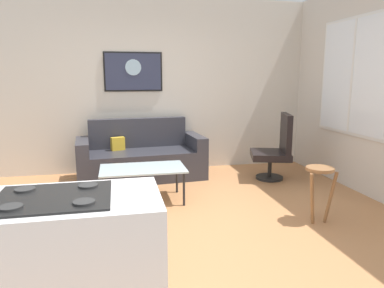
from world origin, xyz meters
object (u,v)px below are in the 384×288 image
Objects in this scene: bar_stool at (319,181)px; wall_painting at (133,72)px; coffee_table at (143,170)px; armchair at (276,149)px; couch at (141,159)px.

bar_stool is 0.66× the size of wall_painting.
armchair is (2.05, 0.57, 0.07)m from coffee_table.
armchair is 1.63m from bar_stool.
couch is at bearing 129.40° from bar_stool.
bar_stool is (1.74, -2.11, 0.16)m from couch.
couch reaches higher than coffee_table.
wall_painting reaches higher than bar_stool.
couch is 2.07m from armchair.
coffee_table is 1.13× the size of wall_painting.
wall_painting is at bearing 97.16° from couch.
coffee_table is at bearing -92.68° from couch.
coffee_table is at bearing 149.92° from bar_stool.
couch is at bearing 165.81° from armchair.
wall_painting reaches higher than couch.
coffee_table is at bearing -89.76° from wall_painting.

